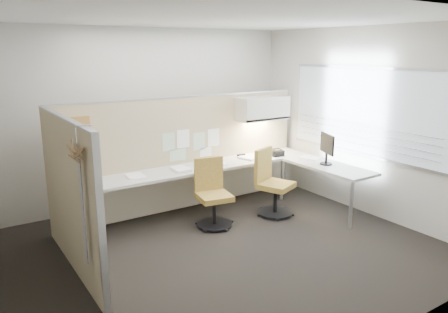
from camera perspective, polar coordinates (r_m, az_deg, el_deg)
floor at (r=5.57m, az=-1.93°, el=-12.41°), size 5.50×4.50×0.01m
ceiling at (r=5.01m, az=-2.20°, el=17.79°), size 5.50×4.50×0.01m
wall_back at (r=7.10m, az=-11.59°, el=4.96°), size 5.50×0.02×2.80m
wall_front at (r=3.46m, az=17.81°, el=-4.65°), size 5.50×0.02×2.80m
wall_right at (r=6.93m, az=17.82°, el=4.36°), size 0.02×4.50×2.80m
window_pane at (r=6.89m, az=17.78°, el=5.58°), size 0.01×2.80×1.30m
partition_back at (r=6.85m, az=-5.06°, el=0.39°), size 4.10×0.06×1.75m
partition_left at (r=5.15m, az=-19.49°, el=-4.90°), size 0.06×2.20×1.75m
desk at (r=6.71m, az=-0.22°, el=-2.24°), size 4.00×2.07×0.73m
overhead_bin at (r=7.29m, az=5.05°, el=6.29°), size 0.90×0.36×0.38m
task_light_strip at (r=7.32m, az=5.02°, el=4.66°), size 0.60×0.06×0.02m
pinned_papers at (r=6.82m, az=-4.37°, el=1.72°), size 1.01×0.00×0.47m
poster at (r=6.13m, az=-18.30°, el=3.37°), size 0.28×0.00×0.35m
chair_left at (r=6.22m, az=-1.52°, el=-5.08°), size 0.52×0.53×0.95m
chair_right at (r=6.66m, az=6.22°, el=-3.67°), size 0.61×0.62×1.00m
monitor at (r=6.85m, az=13.29°, el=1.21°), size 0.20×0.43×0.48m
phone at (r=7.33m, az=6.86°, el=0.50°), size 0.22×0.21×0.12m
stapler at (r=7.21m, az=2.25°, el=0.13°), size 0.15×0.07×0.05m
tape_dispenser at (r=7.39m, az=5.15°, el=0.46°), size 0.11×0.09×0.06m
coat_hook at (r=4.26m, az=-18.58°, el=-1.02°), size 0.18×0.45×1.35m
paper_stack_0 at (r=6.20m, az=-11.50°, el=-2.54°), size 0.25×0.32×0.02m
paper_stack_1 at (r=6.42m, az=-5.66°, el=-1.68°), size 0.24×0.30×0.04m
paper_stack_2 at (r=6.79m, az=-0.89°, el=-0.85°), size 0.27×0.33×0.02m
paper_stack_3 at (r=7.11m, az=3.22°, el=-0.16°), size 0.30×0.35×0.03m
paper_stack_4 at (r=7.24m, az=11.19°, el=-0.18°), size 0.32×0.36×0.02m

